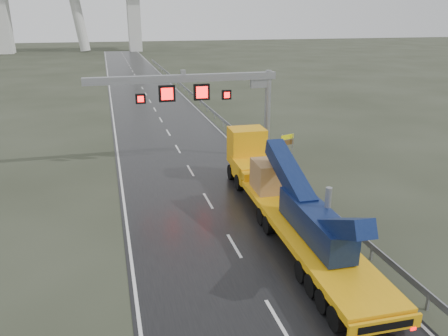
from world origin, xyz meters
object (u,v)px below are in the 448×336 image
object	(u,v)px
striped_barrier	(262,146)
heavy_haul_truck	(279,189)
exit_sign_pair	(287,142)
sign_gantry	(210,93)

from	to	relation	value
striped_barrier	heavy_haul_truck	bearing A→B (deg)	-81.47
exit_sign_pair	striped_barrier	size ratio (longest dim) A/B	2.05
sign_gantry	exit_sign_pair	xyz separation A→B (m)	(6.02, -1.53, -4.03)
heavy_haul_truck	striped_barrier	world-z (taller)	heavy_haul_truck
exit_sign_pair	heavy_haul_truck	bearing A→B (deg)	-134.17
sign_gantry	striped_barrier	size ratio (longest dim) A/B	13.50
heavy_haul_truck	striped_barrier	size ratio (longest dim) A/B	17.35
exit_sign_pair	striped_barrier	distance (m)	3.20
exit_sign_pair	sign_gantry	bearing A→B (deg)	147.03
exit_sign_pair	striped_barrier	world-z (taller)	exit_sign_pair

